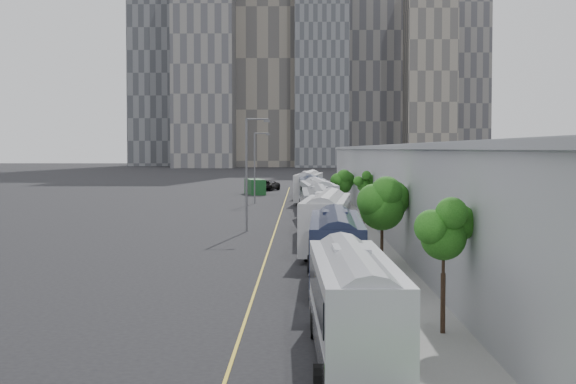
{
  "coord_description": "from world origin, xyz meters",
  "views": [
    {
      "loc": [
        0.78,
        -22.84,
        6.88
      ],
      "look_at": [
        -0.5,
        56.38,
        3.0
      ],
      "focal_mm": 55.0,
      "sensor_mm": 36.0,
      "label": 1
    }
  ],
  "objects_px": {
    "street_lamp_near": "(249,167)",
    "street_lamp_far": "(256,163)",
    "bus_7": "(308,186)",
    "shipping_container": "(255,187)",
    "bus_5": "(312,195)",
    "bus_2": "(327,227)",
    "suv": "(267,186)",
    "bus_1": "(336,255)",
    "bus_4": "(318,204)",
    "bus_6": "(309,189)",
    "bus_0": "(353,314)",
    "bus_3": "(320,216)"
  },
  "relations": [
    {
      "from": "bus_2",
      "to": "bus_7",
      "type": "bearing_deg",
      "value": 95.59
    },
    {
      "from": "bus_4",
      "to": "bus_6",
      "type": "xyz_separation_m",
      "value": [
        -0.69,
        29.3,
        0.02
      ]
    },
    {
      "from": "shipping_container",
      "to": "street_lamp_near",
      "type": "bearing_deg",
      "value": -99.99
    },
    {
      "from": "street_lamp_near",
      "to": "shipping_container",
      "type": "xyz_separation_m",
      "value": [
        -2.7,
        60.15,
        -4.26
      ]
    },
    {
      "from": "bus_1",
      "to": "shipping_container",
      "type": "bearing_deg",
      "value": 97.01
    },
    {
      "from": "bus_7",
      "to": "suv",
      "type": "bearing_deg",
      "value": 115.0
    },
    {
      "from": "bus_3",
      "to": "bus_5",
      "type": "bearing_deg",
      "value": 89.92
    },
    {
      "from": "bus_7",
      "to": "shipping_container",
      "type": "distance_m",
      "value": 10.62
    },
    {
      "from": "bus_4",
      "to": "bus_6",
      "type": "distance_m",
      "value": 29.31
    },
    {
      "from": "bus_3",
      "to": "street_lamp_far",
      "type": "distance_m",
      "value": 42.35
    },
    {
      "from": "bus_7",
      "to": "shipping_container",
      "type": "relative_size",
      "value": 1.86
    },
    {
      "from": "street_lamp_near",
      "to": "bus_6",
      "type": "bearing_deg",
      "value": 82.37
    },
    {
      "from": "bus_5",
      "to": "suv",
      "type": "bearing_deg",
      "value": 97.28
    },
    {
      "from": "bus_0",
      "to": "bus_7",
      "type": "xyz_separation_m",
      "value": [
        -0.83,
        97.56,
        0.03
      ]
    },
    {
      "from": "suv",
      "to": "street_lamp_near",
      "type": "bearing_deg",
      "value": -70.91
    },
    {
      "from": "bus_7",
      "to": "street_lamp_far",
      "type": "xyz_separation_m",
      "value": [
        -6.63,
        -15.6,
        3.62
      ]
    },
    {
      "from": "bus_0",
      "to": "bus_2",
      "type": "distance_m",
      "value": 29.87
    },
    {
      "from": "bus_2",
      "to": "bus_3",
      "type": "relative_size",
      "value": 1.03
    },
    {
      "from": "shipping_container",
      "to": "bus_2",
      "type": "bearing_deg",
      "value": -95.85
    },
    {
      "from": "street_lamp_near",
      "to": "street_lamp_far",
      "type": "bearing_deg",
      "value": 92.05
    },
    {
      "from": "bus_2",
      "to": "suv",
      "type": "xyz_separation_m",
      "value": [
        -7.42,
        86.65,
        -0.83
      ]
    },
    {
      "from": "street_lamp_far",
      "to": "shipping_container",
      "type": "xyz_separation_m",
      "value": [
        -1.36,
        22.59,
        -4.0
      ]
    },
    {
      "from": "bus_2",
      "to": "bus_5",
      "type": "xyz_separation_m",
      "value": [
        -0.54,
        41.77,
        -0.07
      ]
    },
    {
      "from": "bus_1",
      "to": "bus_4",
      "type": "height_order",
      "value": "bus_4"
    },
    {
      "from": "bus_7",
      "to": "street_lamp_near",
      "type": "distance_m",
      "value": 53.55
    },
    {
      "from": "bus_5",
      "to": "bus_2",
      "type": "bearing_deg",
      "value": -90.69
    },
    {
      "from": "bus_5",
      "to": "shipping_container",
      "type": "height_order",
      "value": "bus_5"
    },
    {
      "from": "bus_4",
      "to": "bus_2",
      "type": "bearing_deg",
      "value": -92.87
    },
    {
      "from": "bus_7",
      "to": "suv",
      "type": "height_order",
      "value": "bus_7"
    },
    {
      "from": "bus_1",
      "to": "street_lamp_far",
      "type": "height_order",
      "value": "street_lamp_far"
    },
    {
      "from": "street_lamp_near",
      "to": "shipping_container",
      "type": "relative_size",
      "value": 1.39
    },
    {
      "from": "bus_2",
      "to": "bus_7",
      "type": "height_order",
      "value": "bus_2"
    },
    {
      "from": "bus_0",
      "to": "bus_5",
      "type": "bearing_deg",
      "value": 89.05
    },
    {
      "from": "bus_2",
      "to": "shipping_container",
      "type": "distance_m",
      "value": 75.2
    },
    {
      "from": "bus_7",
      "to": "street_lamp_far",
      "type": "bearing_deg",
      "value": -107.29
    },
    {
      "from": "bus_3",
      "to": "street_lamp_near",
      "type": "bearing_deg",
      "value": 144.66
    },
    {
      "from": "bus_1",
      "to": "bus_6",
      "type": "xyz_separation_m",
      "value": [
        -0.86,
        68.3,
        0.14
      ]
    },
    {
      "from": "bus_7",
      "to": "suv",
      "type": "distance_m",
      "value": 20.09
    },
    {
      "from": "bus_2",
      "to": "bus_7",
      "type": "xyz_separation_m",
      "value": [
        -0.8,
        67.69,
        -0.13
      ]
    },
    {
      "from": "bus_3",
      "to": "bus_4",
      "type": "relative_size",
      "value": 0.97
    },
    {
      "from": "street_lamp_near",
      "to": "bus_1",
      "type": "bearing_deg",
      "value": -77.96
    },
    {
      "from": "bus_2",
      "to": "bus_4",
      "type": "distance_m",
      "value": 24.71
    },
    {
      "from": "bus_0",
      "to": "street_lamp_far",
      "type": "bearing_deg",
      "value": 93.78
    },
    {
      "from": "bus_4",
      "to": "street_lamp_far",
      "type": "distance_m",
      "value": 28.55
    },
    {
      "from": "bus_4",
      "to": "bus_7",
      "type": "xyz_separation_m",
      "value": [
        -0.69,
        42.98,
        -0.14
      ]
    },
    {
      "from": "bus_4",
      "to": "street_lamp_far",
      "type": "height_order",
      "value": "street_lamp_far"
    },
    {
      "from": "bus_0",
      "to": "street_lamp_far",
      "type": "distance_m",
      "value": 82.38
    },
    {
      "from": "street_lamp_far",
      "to": "shipping_container",
      "type": "relative_size",
      "value": 1.31
    },
    {
      "from": "bus_5",
      "to": "suv",
      "type": "xyz_separation_m",
      "value": [
        -6.88,
        44.88,
        -0.76
      ]
    },
    {
      "from": "bus_2",
      "to": "bus_6",
      "type": "height_order",
      "value": "bus_6"
    }
  ]
}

